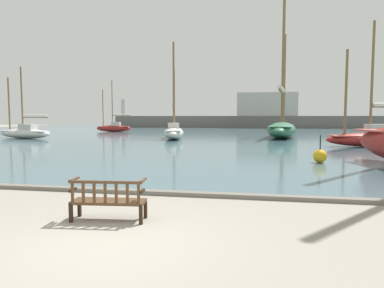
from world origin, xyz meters
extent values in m
plane|color=gray|center=(0.00, 0.00, 0.00)|extent=(160.00, 160.00, 0.00)
cube|color=#476670|center=(0.00, 44.00, 0.04)|extent=(100.00, 80.00, 0.08)
cube|color=slate|center=(0.00, 3.85, 0.06)|extent=(40.00, 0.30, 0.12)
cube|color=black|center=(-1.31, 1.41, 0.21)|extent=(0.08, 0.08, 0.42)
cube|color=black|center=(0.21, 1.56, 0.21)|extent=(0.08, 0.08, 0.42)
cube|color=black|center=(-1.27, 0.96, 0.21)|extent=(0.08, 0.08, 0.42)
cube|color=black|center=(0.25, 1.11, 0.21)|extent=(0.08, 0.08, 0.42)
cube|color=#4C331E|center=(-0.53, 1.26, 0.42)|extent=(1.64, 0.67, 0.06)
cube|color=#4C331E|center=(-0.51, 1.04, 0.89)|extent=(1.60, 0.21, 0.06)
cube|color=#4C331E|center=(-1.23, 0.97, 0.66)|extent=(0.06, 0.05, 0.41)
cube|color=#4C331E|center=(-0.99, 1.00, 0.66)|extent=(0.06, 0.05, 0.41)
cube|color=#4C331E|center=(-0.75, 1.02, 0.66)|extent=(0.06, 0.05, 0.41)
cube|color=#4C331E|center=(-0.51, 1.04, 0.66)|extent=(0.06, 0.05, 0.41)
cube|color=#4C331E|center=(-0.27, 1.07, 0.66)|extent=(0.06, 0.05, 0.41)
cube|color=#4C331E|center=(-0.03, 1.09, 0.66)|extent=(0.06, 0.05, 0.41)
cube|color=#4C331E|center=(0.21, 1.11, 0.66)|extent=(0.06, 0.05, 0.41)
cube|color=black|center=(-1.29, 1.10, 0.69)|extent=(0.09, 0.30, 0.06)
cube|color=#4C331E|center=(-1.30, 1.19, 0.90)|extent=(0.11, 0.47, 0.04)
cube|color=black|center=(0.24, 1.25, 0.69)|extent=(0.09, 0.30, 0.06)
cube|color=#4C331E|center=(0.24, 1.34, 0.90)|extent=(0.11, 0.47, 0.04)
ellipsoid|color=silver|center=(-20.31, 25.28, 0.56)|extent=(6.88, 3.02, 0.96)
cube|color=white|center=(-20.31, 25.28, 0.83)|extent=(6.00, 2.45, 0.08)
cube|color=beige|center=(-19.82, 25.17, 1.19)|extent=(1.88, 1.24, 0.66)
cylinder|color=brown|center=(-20.47, 25.32, 4.06)|extent=(0.16, 0.16, 6.40)
cylinder|color=brown|center=(-18.84, 24.96, 2.21)|extent=(3.29, 0.85, 0.13)
cylinder|color=silver|center=(-18.84, 24.96, 2.34)|extent=(2.99, 0.90, 0.26)
cylinder|color=brown|center=(-22.27, 25.72, 3.57)|extent=(0.16, 0.16, 5.40)
cylinder|color=brown|center=(13.71, 33.39, 0.95)|extent=(1.00, 0.15, 0.13)
ellipsoid|color=silver|center=(-5.20, 27.06, 0.66)|extent=(3.17, 6.65, 1.17)
cube|color=white|center=(-5.20, 27.06, 0.98)|extent=(2.55, 5.80, 0.08)
cube|color=beige|center=(-5.10, 26.59, 1.35)|extent=(1.28, 1.45, 0.65)
cylinder|color=brown|center=(-5.23, 27.22, 5.26)|extent=(0.19, 0.19, 8.48)
cylinder|color=brown|center=(-4.99, 26.06, 3.31)|extent=(0.64, 2.35, 0.15)
cylinder|color=brown|center=(-5.59, 28.94, 4.08)|extent=(0.19, 0.19, 6.11)
ellipsoid|color=maroon|center=(11.10, 21.32, 0.60)|extent=(6.99, 3.03, 1.03)
cube|color=#C6514C|center=(11.10, 21.32, 0.88)|extent=(6.11, 2.43, 0.08)
cube|color=beige|center=(11.60, 21.41, 1.32)|extent=(1.96, 1.31, 0.81)
cylinder|color=brown|center=(10.94, 21.29, 5.02)|extent=(0.18, 0.18, 8.20)
cylinder|color=brown|center=(9.11, 20.94, 4.02)|extent=(0.18, 0.18, 6.19)
ellipsoid|color=maroon|center=(-17.58, 41.23, 0.56)|extent=(5.19, 1.51, 0.95)
cube|color=#C6514C|center=(-17.58, 41.23, 0.82)|extent=(4.56, 1.16, 0.08)
cube|color=beige|center=(-17.20, 41.25, 1.18)|extent=(1.31, 0.75, 0.65)
cylinder|color=brown|center=(-17.71, 41.22, 4.16)|extent=(0.12, 0.12, 6.60)
cylinder|color=brown|center=(-16.39, 41.29, 2.46)|extent=(2.64, 0.24, 0.10)
cylinder|color=silver|center=(-16.39, 41.29, 2.56)|extent=(2.38, 0.32, 0.20)
cylinder|color=brown|center=(-19.12, 41.15, 3.51)|extent=(0.12, 0.12, 5.31)
ellipsoid|color=#2D6647|center=(5.45, 31.68, 0.89)|extent=(4.25, 11.20, 1.61)
cube|color=#5B9375|center=(5.45, 31.68, 1.33)|extent=(3.36, 9.81, 0.08)
cylinder|color=brown|center=(5.48, 31.95, 8.72)|extent=(0.29, 0.29, 14.69)
cylinder|color=brown|center=(5.15, 29.31, 4.73)|extent=(0.90, 5.31, 0.23)
cylinder|color=silver|center=(5.15, 29.31, 4.96)|extent=(1.06, 4.81, 0.46)
cylinder|color=brown|center=(5.86, 34.93, 6.44)|extent=(0.29, 0.29, 10.15)
cylinder|color=brown|center=(6.25, 38.04, 1.35)|extent=(0.47, 1.91, 0.23)
sphere|color=gold|center=(5.69, 11.33, 0.40)|extent=(0.64, 0.64, 0.64)
cylinder|color=#2D2D33|center=(5.69, 11.33, 1.07)|extent=(0.06, 0.06, 0.70)
cube|color=#66605B|center=(0.00, 62.08, 1.20)|extent=(51.21, 2.40, 2.41)
cube|color=#B7B2A3|center=(4.93, 62.08, 4.66)|extent=(11.39, 2.00, 4.50)
cylinder|color=beige|center=(-24.25, 62.08, 4.13)|extent=(1.00, 1.00, 3.44)
camera|label=1|loc=(2.59, -5.66, 2.28)|focal=32.00mm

